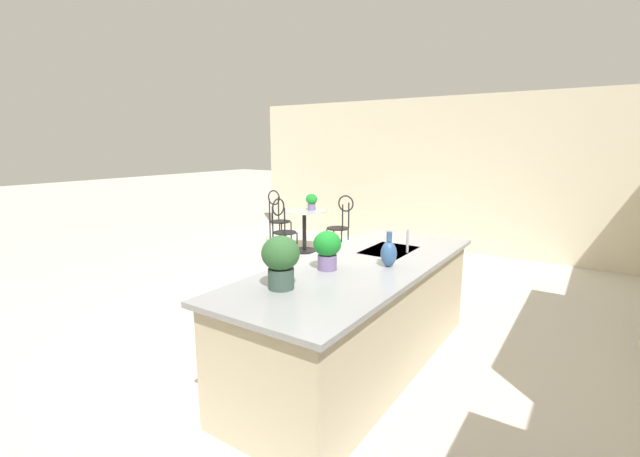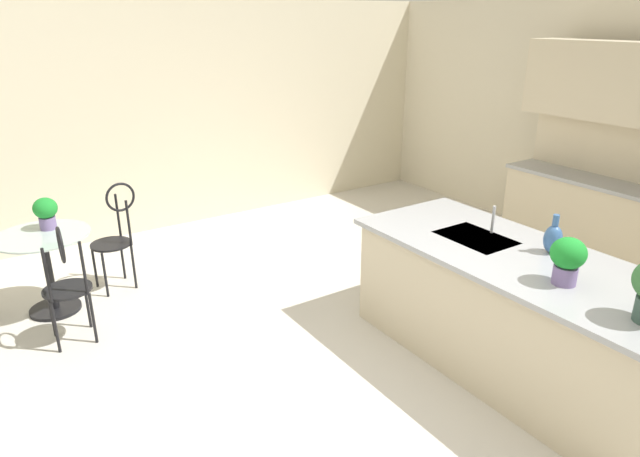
# 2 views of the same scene
# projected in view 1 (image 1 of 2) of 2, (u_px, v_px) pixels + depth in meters

# --- Properties ---
(ground_plane) EXTENTS (40.00, 40.00, 0.00)m
(ground_plane) POSITION_uv_depth(u_px,v_px,m) (301.00, 329.00, 4.42)
(ground_plane) COLOR beige
(wall_left_window) EXTENTS (0.12, 7.80, 2.70)m
(wall_left_window) POSITION_uv_depth(u_px,v_px,m) (440.00, 174.00, 7.63)
(wall_left_window) COLOR beige
(wall_left_window) RESTS_ON ground
(kitchen_island) EXTENTS (2.80, 1.06, 0.92)m
(kitchen_island) POSITION_uv_depth(u_px,v_px,m) (360.00, 315.00, 3.62)
(kitchen_island) COLOR beige
(kitchen_island) RESTS_ON ground
(bistro_table) EXTENTS (0.80, 0.80, 0.74)m
(bistro_table) POSITION_uv_depth(u_px,v_px,m) (304.00, 227.00, 7.52)
(bistro_table) COLOR black
(bistro_table) RESTS_ON ground
(chair_near_window) EXTENTS (0.42, 0.50, 1.04)m
(chair_near_window) POSITION_uv_depth(u_px,v_px,m) (341.00, 222.00, 7.28)
(chair_near_window) COLOR black
(chair_near_window) RESTS_ON ground
(chair_by_island) EXTENTS (0.49, 0.40, 1.04)m
(chair_by_island) POSITION_uv_depth(u_px,v_px,m) (283.00, 226.00, 6.92)
(chair_by_island) COLOR black
(chair_by_island) RESTS_ON ground
(chair_toward_desk) EXTENTS (0.38, 0.48, 1.04)m
(chair_toward_desk) POSITION_uv_depth(u_px,v_px,m) (278.00, 215.00, 7.97)
(chair_toward_desk) COLOR black
(chair_toward_desk) RESTS_ON ground
(sink_faucet) EXTENTS (0.02, 0.02, 0.22)m
(sink_faucet) POSITION_uv_depth(u_px,v_px,m) (408.00, 241.00, 3.86)
(sink_faucet) COLOR #B2B5BA
(sink_faucet) RESTS_ON kitchen_island
(potted_plant_on_table) EXTENTS (0.20, 0.20, 0.29)m
(potted_plant_on_table) POSITION_uv_depth(u_px,v_px,m) (312.00, 201.00, 7.48)
(potted_plant_on_table) COLOR #7A669E
(potted_plant_on_table) RESTS_ON bistro_table
(potted_plant_counter_far) EXTENTS (0.26, 0.26, 0.37)m
(potted_plant_counter_far) POSITION_uv_depth(u_px,v_px,m) (281.00, 259.00, 2.88)
(potted_plant_counter_far) COLOR #385147
(potted_plant_counter_far) RESTS_ON kitchen_island
(potted_plant_counter_near) EXTENTS (0.22, 0.22, 0.31)m
(potted_plant_counter_near) POSITION_uv_depth(u_px,v_px,m) (327.00, 248.00, 3.33)
(potted_plant_counter_near) COLOR #7A669E
(potted_plant_counter_near) RESTS_ON kitchen_island
(vase_on_counter) EXTENTS (0.13, 0.13, 0.29)m
(vase_on_counter) POSITION_uv_depth(u_px,v_px,m) (389.00, 253.00, 3.43)
(vase_on_counter) COLOR #386099
(vase_on_counter) RESTS_ON kitchen_island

